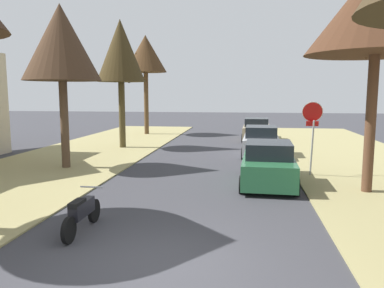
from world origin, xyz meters
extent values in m
plane|color=#38383D|center=(0.00, 0.00, 0.00)|extent=(120.00, 120.00, 0.00)
cylinder|color=#9EA0A5|center=(4.21, 8.58, 1.16)|extent=(0.07, 0.45, 2.23)
cylinder|color=white|center=(4.21, 8.83, 2.59)|extent=(0.81, 0.19, 0.80)
cylinder|color=red|center=(4.21, 8.83, 2.59)|extent=(0.77, 0.20, 0.75)
cube|color=red|center=(4.21, 8.75, 2.12)|extent=(0.48, 0.09, 0.20)
cylinder|color=brown|center=(5.65, 6.30, 2.30)|extent=(0.34, 0.34, 4.50)
cone|color=#44291A|center=(5.65, 6.30, 6.01)|extent=(4.44, 4.44, 2.92)
cylinder|color=brown|center=(-6.30, 8.86, 1.95)|extent=(0.36, 0.36, 3.81)
cone|color=#412D1E|center=(-6.30, 8.86, 5.48)|extent=(3.33, 3.33, 3.24)
cylinder|color=brown|center=(-6.11, 9.30, 4.25)|extent=(1.03, 0.56, 0.91)
cylinder|color=brown|center=(-6.13, 8.39, 4.36)|extent=(1.11, 0.53, 1.12)
cylinder|color=#493E22|center=(-5.84, 15.34, 2.03)|extent=(0.38, 0.38, 3.95)
cone|color=#3B2E18|center=(-5.84, 15.34, 5.83)|extent=(2.88, 2.88, 3.65)
cylinder|color=#493E22|center=(-6.24, 15.07, 4.45)|extent=(0.75, 0.99, 1.02)
cylinder|color=#493E22|center=(-5.35, 15.59, 4.58)|extent=(0.71, 1.17, 1.28)
cylinder|color=brown|center=(-6.38, 23.08, 2.52)|extent=(0.36, 0.36, 4.94)
cone|color=#432D19|center=(-6.38, 23.08, 6.43)|extent=(3.33, 3.33, 2.88)
cylinder|color=brown|center=(-6.51, 23.60, 5.58)|extent=(1.20, 0.43, 1.29)
cylinder|color=brown|center=(-6.38, 22.47, 5.69)|extent=(1.33, 0.16, 1.51)
cube|color=#28663D|center=(2.44, 7.22, 0.59)|extent=(1.97, 4.46, 0.85)
cube|color=black|center=(2.43, 7.00, 1.29)|extent=(1.67, 2.08, 0.56)
cylinder|color=black|center=(1.63, 8.89, 0.30)|extent=(0.22, 0.61, 0.60)
cylinder|color=black|center=(3.37, 8.84, 0.30)|extent=(0.22, 0.61, 0.60)
cylinder|color=black|center=(1.51, 5.60, 0.30)|extent=(0.22, 0.61, 0.60)
cylinder|color=black|center=(3.25, 5.54, 0.30)|extent=(0.22, 0.61, 0.60)
cube|color=#BCBCC1|center=(2.42, 13.87, 0.59)|extent=(1.97, 4.46, 0.85)
cube|color=black|center=(2.41, 13.65, 1.29)|extent=(1.67, 2.08, 0.56)
cylinder|color=black|center=(1.60, 15.55, 0.30)|extent=(0.22, 0.61, 0.60)
cylinder|color=black|center=(3.34, 15.49, 0.30)|extent=(0.22, 0.61, 0.60)
cylinder|color=black|center=(1.49, 12.25, 0.30)|extent=(0.22, 0.61, 0.60)
cylinder|color=black|center=(3.23, 12.19, 0.30)|extent=(0.22, 0.61, 0.60)
cube|color=tan|center=(2.34, 20.61, 0.59)|extent=(1.97, 4.46, 0.85)
cube|color=black|center=(2.34, 20.39, 1.29)|extent=(1.67, 2.08, 0.56)
cylinder|color=black|center=(1.53, 22.29, 0.30)|extent=(0.22, 0.61, 0.60)
cylinder|color=black|center=(3.27, 22.23, 0.30)|extent=(0.22, 0.61, 0.60)
cylinder|color=black|center=(1.42, 18.99, 0.30)|extent=(0.22, 0.61, 0.60)
cylinder|color=black|center=(3.16, 18.93, 0.30)|extent=(0.22, 0.61, 0.60)
cylinder|color=black|center=(-2.26, 2.23, 0.30)|extent=(0.10, 0.60, 0.60)
cylinder|color=black|center=(-2.25, 0.78, 0.30)|extent=(0.10, 0.60, 0.60)
cube|color=black|center=(-2.25, 1.50, 0.58)|extent=(0.25, 1.02, 0.36)
cube|color=black|center=(-2.25, 1.25, 0.78)|extent=(0.22, 0.56, 0.12)
cylinder|color=#9EA0A5|center=(-2.26, 2.13, 0.95)|extent=(0.60, 0.04, 0.04)
camera|label=1|loc=(1.60, -6.85, 3.31)|focal=35.60mm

